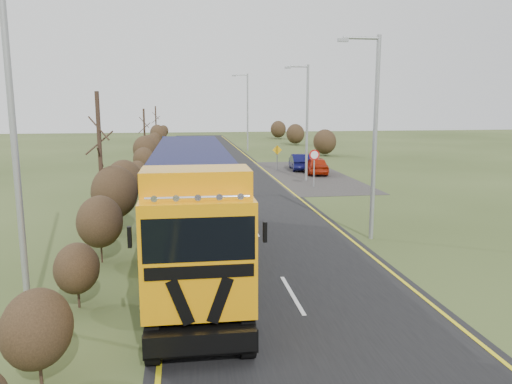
{
  "coord_description": "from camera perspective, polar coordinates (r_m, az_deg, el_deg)",
  "views": [
    {
      "loc": [
        -3.1,
        -17.58,
        5.57
      ],
      "look_at": [
        0.03,
        3.4,
        1.78
      ],
      "focal_mm": 35.0,
      "sensor_mm": 36.0,
      "label": 1
    }
  ],
  "objects": [
    {
      "name": "car_red_hatchback",
      "position": [
        39.86,
        6.88,
        3.03
      ],
      "size": [
        2.09,
        4.2,
        1.38
      ],
      "primitive_type": "imported",
      "rotation": [
        0.0,
        0.0,
        3.02
      ],
      "color": "#A31F08",
      "rests_on": "ground"
    },
    {
      "name": "streetlight_near",
      "position": [
        20.66,
        13.23,
        6.86
      ],
      "size": [
        1.75,
        0.18,
        8.18
      ],
      "color": "#939698",
      "rests_on": "ground"
    },
    {
      "name": "ground",
      "position": [
        18.7,
        1.46,
        -7.19
      ],
      "size": [
        160.0,
        160.0,
        0.0
      ],
      "primitive_type": "plane",
      "color": "#333F1B",
      "rests_on": "ground"
    },
    {
      "name": "lane_markings",
      "position": [
        28.0,
        -1.95,
        -1.28
      ],
      "size": [
        7.52,
        116.0,
        0.01
      ],
      "color": "gold",
      "rests_on": "road"
    },
    {
      "name": "speed_sign",
      "position": [
        33.44,
        6.67,
        3.58
      ],
      "size": [
        0.7,
        0.1,
        2.53
      ],
      "color": "#939698",
      "rests_on": "ground"
    },
    {
      "name": "streetlight_mid",
      "position": [
        36.08,
        5.72,
        8.4
      ],
      "size": [
        1.76,
        0.18,
        8.22
      ],
      "color": "#939698",
      "rests_on": "ground"
    },
    {
      "name": "car_blue_sedan",
      "position": [
        42.19,
        5.0,
        3.44
      ],
      "size": [
        1.83,
        4.23,
        1.35
      ],
      "primitive_type": "imported",
      "rotation": [
        0.0,
        0.0,
        3.04
      ],
      "color": "#090A33",
      "rests_on": "ground"
    },
    {
      "name": "lorry",
      "position": [
        17.24,
        -7.33,
        -0.76
      ],
      "size": [
        2.88,
        14.78,
        4.11
      ],
      "rotation": [
        0.0,
        0.0,
        -0.01
      ],
      "color": "black",
      "rests_on": "ground"
    },
    {
      "name": "warning_board",
      "position": [
        41.86,
        2.43,
        4.28
      ],
      "size": [
        0.8,
        0.11,
        2.1
      ],
      "color": "#939698",
      "rests_on": "ground"
    },
    {
      "name": "road",
      "position": [
        28.3,
        -2.02,
        -1.19
      ],
      "size": [
        8.0,
        120.0,
        0.02
      ],
      "primitive_type": "cube",
      "color": "black",
      "rests_on": "ground"
    },
    {
      "name": "hedgerow",
      "position": [
        25.94,
        -14.79,
        1.04
      ],
      "size": [
        2.24,
        102.04,
        6.05
      ],
      "color": "black",
      "rests_on": "ground"
    },
    {
      "name": "layby",
      "position": [
        39.18,
        5.8,
        1.93
      ],
      "size": [
        6.0,
        18.0,
        0.02
      ],
      "primitive_type": "cube",
      "color": "#2A2726",
      "rests_on": "ground"
    },
    {
      "name": "streetlight_far",
      "position": [
        58.85,
        -1.08,
        9.49
      ],
      "size": [
        1.9,
        0.18,
        8.9
      ],
      "color": "#939698",
      "rests_on": "ground"
    },
    {
      "name": "left_pole",
      "position": [
        13.17,
        -26.16,
        8.31
      ],
      "size": [
        0.16,
        0.16,
        10.77
      ],
      "primitive_type": "cylinder",
      "color": "#939698",
      "rests_on": "ground"
    }
  ]
}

